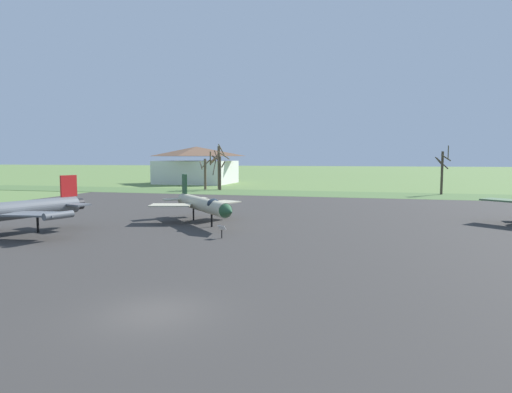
# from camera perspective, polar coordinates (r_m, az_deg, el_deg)

# --- Properties ---
(ground_plane) EXTENTS (600.00, 600.00, 0.00)m
(ground_plane) POSITION_cam_1_polar(r_m,az_deg,el_deg) (17.67, -13.03, -14.71)
(ground_plane) COLOR #607F42
(asphalt_apron) EXTENTS (76.65, 63.56, 0.05)m
(asphalt_apron) POSITION_cam_1_polar(r_m,az_deg,el_deg) (35.16, 1.51, -4.61)
(asphalt_apron) COLOR #383533
(asphalt_apron) RESTS_ON ground
(grass_verge_strip) EXTENTS (136.65, 12.00, 0.06)m
(grass_verge_strip) POSITION_cam_1_polar(r_m,az_deg,el_deg) (72.22, 8.28, 0.33)
(grass_verge_strip) COLOR #50703B
(grass_verge_strip) RESTS_ON ground
(jet_fighter_front_right) EXTENTS (10.15, 13.88, 4.48)m
(jet_fighter_front_right) POSITION_cam_1_polar(r_m,az_deg,el_deg) (37.16, -30.42, -1.70)
(jet_fighter_front_right) COLOR #565B60
(jet_fighter_front_right) RESTS_ON ground
(jet_fighter_rear_center) EXTENTS (10.04, 10.77, 4.31)m
(jet_fighter_rear_center) POSITION_cam_1_polar(r_m,az_deg,el_deg) (39.38, -6.98, -1.00)
(jet_fighter_rear_center) COLOR #B7B293
(jet_fighter_rear_center) RESTS_ON ground
(info_placard_rear_center) EXTENTS (0.63, 0.42, 1.01)m
(info_placard_rear_center) POSITION_cam_1_polar(r_m,az_deg,el_deg) (32.21, -4.49, -4.38)
(info_placard_rear_center) COLOR black
(info_placard_rear_center) RESTS_ON ground
(bare_tree_far_left) EXTENTS (2.58, 2.56, 7.12)m
(bare_tree_far_left) POSITION_cam_1_polar(r_m,az_deg,el_deg) (81.35, -6.60, 3.23)
(bare_tree_far_left) COLOR brown
(bare_tree_far_left) RESTS_ON ground
(bare_tree_left_of_center) EXTENTS (3.69, 3.66, 8.45)m
(bare_tree_left_of_center) POSITION_cam_1_polar(r_m,az_deg,el_deg) (81.30, -4.91, 4.11)
(bare_tree_left_of_center) COLOR brown
(bare_tree_left_of_center) RESTS_ON ground
(bare_tree_center) EXTENTS (2.31, 2.29, 7.27)m
(bare_tree_center) POSITION_cam_1_polar(r_m,az_deg,el_deg) (79.94, -4.76, 3.23)
(bare_tree_center) COLOR #42382D
(bare_tree_center) RESTS_ON ground
(bare_tree_right_of_center) EXTENTS (2.38, 1.99, 7.87)m
(bare_tree_right_of_center) POSITION_cam_1_polar(r_m,az_deg,el_deg) (76.02, 23.14, 3.16)
(bare_tree_right_of_center) COLOR #42382D
(bare_tree_right_of_center) RESTS_ON ground
(visitor_building) EXTENTS (17.28, 14.39, 8.50)m
(visitor_building) POSITION_cam_1_polar(r_m,az_deg,el_deg) (102.43, -7.80, 4.02)
(visitor_building) COLOR silver
(visitor_building) RESTS_ON ground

